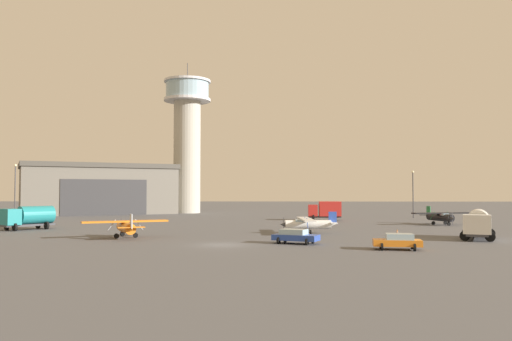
% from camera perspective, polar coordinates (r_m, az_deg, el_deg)
% --- Properties ---
extents(ground_plane, '(400.00, 400.00, 0.00)m').
position_cam_1_polar(ground_plane, '(48.35, -3.69, -8.21)').
color(ground_plane, '#545456').
extents(control_tower, '(10.68, 10.68, 34.51)m').
position_cam_1_polar(control_tower, '(119.63, -7.62, 3.96)').
color(control_tower, '#B2AD9E').
rests_on(control_tower, ground_plane).
extents(hangar, '(36.51, 30.31, 10.86)m').
position_cam_1_polar(hangar, '(118.74, -17.04, -1.97)').
color(hangar, '#6B665B').
rests_on(hangar, ground_plane).
extents(airplane_white, '(6.82, 8.69, 2.56)m').
position_cam_1_polar(airplane_white, '(61.26, 5.86, -5.83)').
color(airplane_white, white).
rests_on(airplane_white, ground_plane).
extents(airplane_orange, '(8.71, 6.95, 2.68)m').
position_cam_1_polar(airplane_orange, '(56.73, -14.18, -6.00)').
color(airplane_orange, orange).
rests_on(airplane_orange, ground_plane).
extents(airplane_black, '(9.04, 7.08, 2.67)m').
position_cam_1_polar(airplane_black, '(81.39, 19.64, -4.79)').
color(airplane_black, black).
rests_on(airplane_black, ground_plane).
extents(truck_box_red, '(5.59, 3.25, 3.21)m').
position_cam_1_polar(truck_box_red, '(88.67, 7.69, -4.36)').
color(truck_box_red, '#38383D').
rests_on(truck_box_red, ground_plane).
extents(truck_fuel_tanker_teal, '(5.90, 6.47, 3.04)m').
position_cam_1_polar(truck_fuel_tanker_teal, '(73.10, -23.84, -4.67)').
color(truck_fuel_tanker_teal, '#38383D').
rests_on(truck_fuel_tanker_teal, ground_plane).
extents(truck_fuel_tanker_white, '(4.91, 7.22, 3.04)m').
position_cam_1_polar(truck_fuel_tanker_white, '(58.52, 23.32, -5.34)').
color(truck_fuel_tanker_white, '#38383D').
rests_on(truck_fuel_tanker_white, ground_plane).
extents(car_blue, '(4.68, 3.42, 1.37)m').
position_cam_1_polar(car_blue, '(49.39, 4.35, -7.22)').
color(car_blue, '#2847A8').
rests_on(car_blue, ground_plane).
extents(car_orange, '(4.23, 2.71, 1.37)m').
position_cam_1_polar(car_orange, '(45.84, 15.41, -7.53)').
color(car_orange, orange).
rests_on(car_orange, ground_plane).
extents(light_post_west, '(0.44, 0.44, 9.75)m').
position_cam_1_polar(light_post_west, '(100.18, -25.09, -1.65)').
color(light_post_west, '#38383D').
rests_on(light_post_west, ground_plane).
extents(light_post_east, '(0.44, 0.44, 8.77)m').
position_cam_1_polar(light_post_east, '(99.87, 16.96, -2.06)').
color(light_post_east, '#38383D').
rests_on(light_post_east, ground_plane).
extents(traffic_cone_near_left, '(0.36, 0.36, 0.74)m').
position_cam_1_polar(traffic_cone_near_left, '(60.01, 15.34, -6.63)').
color(traffic_cone_near_left, black).
rests_on(traffic_cone_near_left, ground_plane).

